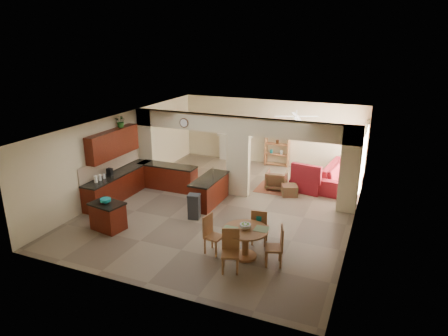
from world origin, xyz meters
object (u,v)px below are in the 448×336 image
at_px(dining_table, 245,239).
at_px(armchair, 276,180).
at_px(sofa, 343,176).
at_px(kitchen_island, 108,216).

distance_m(dining_table, armchair, 5.00).
bearing_deg(sofa, kitchen_island, 143.13).
xyz_separation_m(kitchen_island, sofa, (5.82, 6.24, 0.00)).
distance_m(kitchen_island, armchair, 6.19).
height_order(dining_table, armchair, dining_table).
bearing_deg(kitchen_island, armchair, 64.03).
height_order(kitchen_island, armchair, kitchen_island).
relative_size(kitchen_island, dining_table, 0.90).
bearing_deg(kitchen_island, dining_table, 10.57).
xyz_separation_m(dining_table, sofa, (1.63, 6.18, -0.10)).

